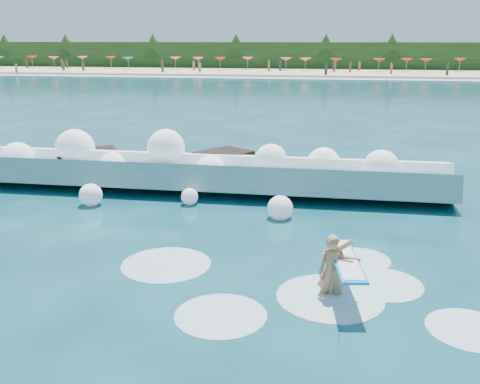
{
  "coord_description": "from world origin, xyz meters",
  "views": [
    {
      "loc": [
        4.05,
        -13.03,
        5.58
      ],
      "look_at": [
        1.5,
        2.0,
        1.2
      ],
      "focal_mm": 40.0,
      "sensor_mm": 36.0,
      "label": 1
    }
  ],
  "objects": [
    {
      "name": "surf_foam",
      "position": [
        3.38,
        -1.66,
        0.0
      ],
      "size": [
        9.0,
        5.33,
        0.12
      ],
      "color": "silver",
      "rests_on": "ground"
    },
    {
      "name": "surfer_with_board",
      "position": [
        4.31,
        -1.91,
        0.64
      ],
      "size": [
        1.06,
        2.93,
        1.74
      ],
      "color": "#A7714E",
      "rests_on": "ground"
    },
    {
      "name": "beach",
      "position": [
        0.0,
        78.0,
        0.2
      ],
      "size": [
        140.0,
        20.0,
        0.4
      ],
      "primitive_type": "cube",
      "color": "tan",
      "rests_on": "ground"
    },
    {
      "name": "wave_spray",
      "position": [
        -1.72,
        6.25,
        1.11
      ],
      "size": [
        15.37,
        4.68,
        2.31
      ],
      "color": "white",
      "rests_on": "ground"
    },
    {
      "name": "rock_cluster",
      "position": [
        -3.23,
        7.32,
        0.45
      ],
      "size": [
        8.45,
        3.21,
        1.41
      ],
      "color": "black",
      "rests_on": "ground"
    },
    {
      "name": "beachgoers",
      "position": [
        3.95,
        74.2,
        1.08
      ],
      "size": [
        105.51,
        13.34,
        1.93
      ],
      "color": "#3F332D",
      "rests_on": "ground"
    },
    {
      "name": "wet_band",
      "position": [
        0.0,
        67.0,
        0.04
      ],
      "size": [
        140.0,
        5.0,
        0.08
      ],
      "primitive_type": "cube",
      "color": "silver",
      "rests_on": "ground"
    },
    {
      "name": "beach_umbrellas",
      "position": [
        -0.08,
        80.04,
        2.25
      ],
      "size": [
        113.34,
        6.32,
        0.5
      ],
      "color": "#127269",
      "rests_on": "ground"
    },
    {
      "name": "ground",
      "position": [
        0.0,
        0.0,
        0.0
      ],
      "size": [
        200.0,
        200.0,
        0.0
      ],
      "primitive_type": "plane",
      "color": "#072C3F",
      "rests_on": "ground"
    },
    {
      "name": "breaking_wave",
      "position": [
        -1.13,
        6.33,
        0.58
      ],
      "size": [
        19.18,
        2.94,
        1.65
      ],
      "color": "teal",
      "rests_on": "ground"
    },
    {
      "name": "treeline",
      "position": [
        0.0,
        88.0,
        2.5
      ],
      "size": [
        140.0,
        4.0,
        5.0
      ],
      "primitive_type": "cube",
      "color": "black",
      "rests_on": "ground"
    }
  ]
}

